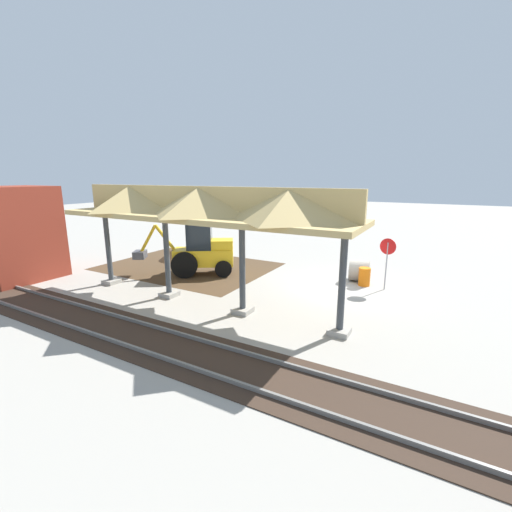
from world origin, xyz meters
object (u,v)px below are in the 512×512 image
(stop_sign, at_px, (387,253))
(traffic_barrel, at_px, (364,277))
(backhoe, at_px, (201,252))
(concrete_pipe, at_px, (359,271))
(brick_utility_building, at_px, (15,234))

(stop_sign, bearing_deg, traffic_barrel, -8.98)
(traffic_barrel, bearing_deg, backhoe, 15.40)
(stop_sign, xyz_separation_m, concrete_pipe, (1.39, -0.79, -1.25))
(backhoe, height_order, brick_utility_building, brick_utility_building)
(brick_utility_building, bearing_deg, stop_sign, -156.50)
(brick_utility_building, bearing_deg, backhoe, -145.82)
(stop_sign, xyz_separation_m, traffic_barrel, (0.98, -0.16, -1.34))
(backhoe, bearing_deg, brick_utility_building, 34.18)
(backhoe, xyz_separation_m, concrete_pipe, (-7.90, -2.93, -0.72))
(stop_sign, bearing_deg, backhoe, 12.92)
(backhoe, distance_m, concrete_pipe, 8.45)
(stop_sign, xyz_separation_m, brick_utility_building, (17.09, 7.43, 0.60))
(backhoe, distance_m, brick_utility_building, 9.50)
(stop_sign, relative_size, traffic_barrel, 2.75)
(backhoe, xyz_separation_m, traffic_barrel, (-8.30, -2.29, -0.81))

